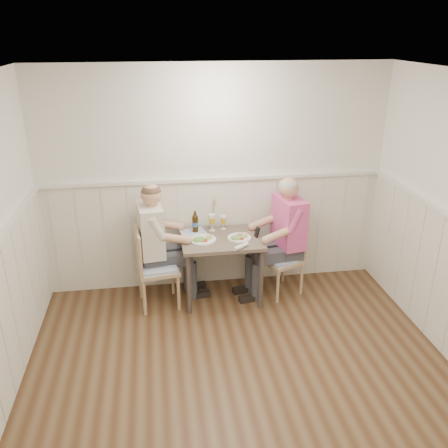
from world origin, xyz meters
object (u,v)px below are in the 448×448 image
(dining_table, at_px, (221,246))
(grass_vase, at_px, (212,213))
(man_in_pink, at_px, (284,245))
(beer_bottle, at_px, (195,223))
(chair_left, at_px, (153,265))
(chair_right, at_px, (285,255))
(diner_cream, at_px, (156,252))

(dining_table, xyz_separation_m, grass_vase, (-0.06, 0.31, 0.28))
(man_in_pink, bearing_deg, dining_table, -177.21)
(man_in_pink, bearing_deg, beer_bottle, 170.21)
(chair_left, bearing_deg, chair_right, 3.34)
(dining_table, bearing_deg, grass_vase, 101.22)
(chair_left, relative_size, man_in_pink, 0.65)
(chair_right, height_order, grass_vase, grass_vase)
(grass_vase, bearing_deg, chair_right, -19.45)
(chair_right, height_order, diner_cream, diner_cream)
(dining_table, relative_size, diner_cream, 0.63)
(man_in_pink, xyz_separation_m, beer_bottle, (-1.02, 0.18, 0.26))
(dining_table, bearing_deg, chair_right, 1.62)
(chair_right, bearing_deg, grass_vase, 160.55)
(diner_cream, height_order, grass_vase, diner_cream)
(man_in_pink, height_order, beer_bottle, man_in_pink)
(diner_cream, bearing_deg, man_in_pink, -0.97)
(man_in_pink, bearing_deg, chair_right, -51.98)
(chair_left, bearing_deg, diner_cream, 70.76)
(dining_table, xyz_separation_m, diner_cream, (-0.73, 0.06, -0.05))
(beer_bottle, distance_m, grass_vase, 0.24)
(man_in_pink, xyz_separation_m, diner_cream, (-1.48, 0.03, -0.00))
(man_in_pink, height_order, diner_cream, man_in_pink)
(chair_left, distance_m, grass_vase, 0.91)
(chair_left, xyz_separation_m, grass_vase, (0.72, 0.38, 0.42))
(chair_right, xyz_separation_m, man_in_pink, (-0.01, 0.01, 0.13))
(diner_cream, relative_size, grass_vase, 3.59)
(man_in_pink, distance_m, grass_vase, 0.91)
(man_in_pink, relative_size, beer_bottle, 5.62)
(beer_bottle, bearing_deg, grass_vase, 25.14)
(dining_table, xyz_separation_m, man_in_pink, (0.74, 0.04, -0.05))
(man_in_pink, relative_size, diner_cream, 1.01)
(chair_right, bearing_deg, dining_table, -178.38)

